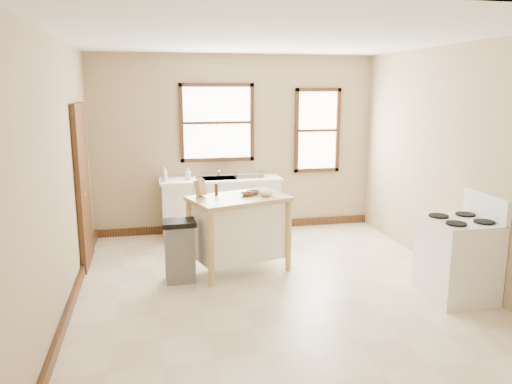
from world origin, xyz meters
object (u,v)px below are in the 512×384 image
at_px(bowl_a, 247,194).
at_px(gas_stove, 458,247).
at_px(dish_rack, 249,174).
at_px(soap_bottle_a, 164,174).
at_px(pepper_grinder, 216,189).
at_px(bowl_b, 254,192).
at_px(soap_bottle_b, 188,174).
at_px(bowl_c, 266,194).
at_px(trash_bin, 180,251).
at_px(knife_block, 200,189).
at_px(kitchen_island, 239,234).

xyz_separation_m(bowl_a, gas_stove, (2.09, -1.36, -0.40)).
height_order(dish_rack, bowl_a, dish_rack).
height_order(soap_bottle_a, gas_stove, gas_stove).
height_order(pepper_grinder, bowl_b, pepper_grinder).
xyz_separation_m(bowl_a, bowl_b, (0.11, 0.08, 0.00)).
distance_m(soap_bottle_b, bowl_c, 1.79).
bearing_deg(trash_bin, soap_bottle_b, 80.47).
bearing_deg(trash_bin, pepper_grinder, 35.38).
bearing_deg(bowl_a, bowl_c, -14.27).
distance_m(dish_rack, trash_bin, 2.17).
bearing_deg(knife_block, trash_bin, -169.09).
bearing_deg(bowl_b, knife_block, -179.86).
relative_size(bowl_a, gas_stove, 0.14).
height_order(soap_bottle_b, trash_bin, soap_bottle_b).
height_order(soap_bottle_a, pepper_grinder, soap_bottle_a).
bearing_deg(bowl_a, pepper_grinder, 160.68).
bearing_deg(gas_stove, bowl_c, 145.00).
bearing_deg(knife_block, bowl_b, -37.07).
xyz_separation_m(soap_bottle_b, bowl_c, (0.85, -1.57, -0.02)).
bearing_deg(gas_stove, soap_bottle_b, 133.34).
relative_size(bowl_c, gas_stove, 0.14).
distance_m(soap_bottle_b, pepper_grinder, 1.40).
height_order(dish_rack, pepper_grinder, pepper_grinder).
distance_m(dish_rack, pepper_grinder, 1.51).
bearing_deg(bowl_b, soap_bottle_b, 116.87).
distance_m(soap_bottle_b, knife_block, 1.43).
xyz_separation_m(soap_bottle_b, trash_bin, (-0.25, -1.76, -0.63)).
bearing_deg(gas_stove, dish_rack, 122.05).
relative_size(dish_rack, trash_bin, 0.56).
xyz_separation_m(pepper_grinder, bowl_b, (0.47, -0.05, -0.05)).
xyz_separation_m(dish_rack, gas_stove, (1.77, -2.83, -0.39)).
xyz_separation_m(soap_bottle_b, bowl_a, (0.61, -1.51, -0.03)).
distance_m(dish_rack, knife_block, 1.66).
bearing_deg(bowl_c, bowl_b, 131.94).
distance_m(kitchen_island, bowl_c, 0.61).
bearing_deg(pepper_grinder, dish_rack, 62.89).
xyz_separation_m(kitchen_island, pepper_grinder, (-0.26, 0.16, 0.55)).
xyz_separation_m(soap_bottle_b, bowl_b, (0.72, -1.43, -0.03)).
bearing_deg(pepper_grinder, soap_bottle_b, 100.20).
relative_size(pepper_grinder, trash_bin, 0.20).
bearing_deg(bowl_c, soap_bottle_a, 128.79).
relative_size(soap_bottle_b, trash_bin, 0.23).
bearing_deg(gas_stove, bowl_b, 143.99).
bearing_deg(gas_stove, trash_bin, 159.35).
relative_size(soap_bottle_a, soap_bottle_b, 1.27).
xyz_separation_m(bowl_c, gas_stove, (1.86, -1.30, -0.41)).
relative_size(soap_bottle_b, pepper_grinder, 1.18).
height_order(trash_bin, gas_stove, gas_stove).
relative_size(soap_bottle_b, bowl_c, 1.05).
bearing_deg(bowl_b, pepper_grinder, 174.48).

